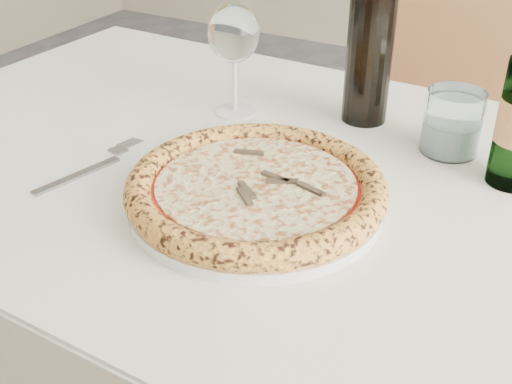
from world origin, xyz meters
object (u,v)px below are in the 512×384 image
wine_bottle (370,44)px  dining_table (290,230)px  plate (256,200)px  chair_far (461,117)px  pizza (256,188)px  tumbler (452,126)px  wine_glass (234,36)px

wine_bottle → dining_table: bearing=-96.4°
wine_bottle → plate: bearing=-94.3°
chair_far → plate: chair_far is taller
pizza → tumbler: 0.31m
dining_table → chair_far: chair_far is taller
plate → wine_bottle: size_ratio=1.10×
pizza → wine_bottle: size_ratio=1.12×
chair_far → tumbler: 0.71m
chair_far → pizza: size_ratio=2.90×
dining_table → wine_glass: bearing=141.7°
plate → pizza: pizza is taller
chair_far → plate: 0.94m
wine_glass → tumbler: wine_glass is taller
dining_table → tumbler: (0.17, 0.16, 0.14)m
pizza → chair_far: bearing=85.8°
pizza → wine_bottle: 0.33m
chair_far → wine_bottle: bearing=-94.1°
tumbler → wine_glass: bearing=-174.7°
chair_far → pizza: chair_far is taller
pizza → dining_table: bearing=90.0°
plate → pizza: 0.02m
chair_far → wine_glass: wine_glass is taller
pizza → tumbler: bearing=57.2°
wine_glass → tumbler: 0.35m
plate → wine_glass: wine_glass is taller
dining_table → wine_glass: (-0.17, 0.13, 0.22)m
pizza → wine_bottle: (0.02, 0.31, 0.10)m
pizza → tumbler: size_ratio=3.53×
chair_far → pizza: (-0.07, -0.91, 0.25)m
dining_table → plate: (0.00, -0.10, 0.11)m
wine_glass → tumbler: (0.34, 0.03, -0.09)m
plate → wine_glass: 0.31m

